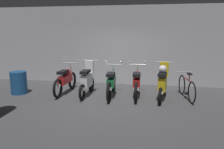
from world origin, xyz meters
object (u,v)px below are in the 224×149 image
motorbike_slot_2 (111,82)px  bicycle (187,88)px  trash_bin (19,83)px  motorbike_slot_4 (163,82)px  motorbike_slot_0 (66,79)px  motorbike_slot_1 (87,80)px  motorbike_slot_3 (137,82)px

motorbike_slot_2 → bicycle: size_ratio=1.14×
trash_bin → motorbike_slot_4: bearing=2.4°
motorbike_slot_4 → bicycle: size_ratio=0.98×
motorbike_slot_0 → motorbike_slot_4: size_ratio=1.16×
motorbike_slot_2 → motorbike_slot_4: bearing=-1.4°
motorbike_slot_2 → bicycle: bearing=4.2°
motorbike_slot_2 → trash_bin: 3.29m
motorbike_slot_0 → bicycle: motorbike_slot_0 is taller
motorbike_slot_0 → motorbike_slot_2: size_ratio=1.00×
motorbike_slot_4 → bicycle: 0.84m
motorbike_slot_0 → motorbike_slot_4: (3.36, -0.18, 0.07)m
motorbike_slot_1 → motorbike_slot_4: size_ratio=1.00×
motorbike_slot_0 → motorbike_slot_3: bearing=-0.4°
motorbike_slot_1 → motorbike_slot_2: (0.84, 0.02, -0.03)m
motorbike_slot_0 → motorbike_slot_4: 3.37m
motorbike_slot_2 → motorbike_slot_3: (0.84, 0.12, 0.00)m
motorbike_slot_2 → bicycle: 2.47m
motorbike_slot_0 → bicycle: size_ratio=1.14×
motorbike_slot_2 → bicycle: motorbike_slot_2 is taller
motorbike_slot_1 → trash_bin: (-2.44, -0.22, -0.13)m
motorbike_slot_0 → motorbike_slot_2: (1.68, -0.13, 0.00)m
motorbike_slot_1 → trash_bin: 2.45m
motorbike_slot_4 → trash_bin: motorbike_slot_4 is taller
motorbike_slot_2 → motorbike_slot_0: bearing=175.5°
motorbike_slot_0 → motorbike_slot_1: 0.85m
motorbike_slot_1 → motorbike_slot_3: 1.69m
bicycle → motorbike_slot_1: bearing=-176.5°
motorbike_slot_4 → motorbike_slot_0: bearing=177.0°
motorbike_slot_0 → motorbike_slot_1: motorbike_slot_1 is taller
motorbike_slot_4 → motorbike_slot_3: bearing=169.3°
motorbike_slot_2 → motorbike_slot_3: bearing=7.9°
motorbike_slot_2 → motorbike_slot_4: (1.68, -0.04, 0.07)m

